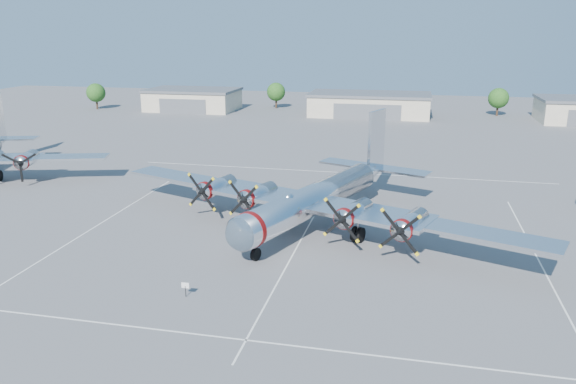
% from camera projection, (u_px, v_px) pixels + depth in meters
% --- Properties ---
extents(ground, '(260.00, 260.00, 0.00)m').
position_uv_depth(ground, '(306.00, 230.00, 58.33)').
color(ground, '#535355').
rests_on(ground, ground).
extents(parking_lines, '(60.00, 50.08, 0.01)m').
position_uv_depth(parking_lines, '(303.00, 236.00, 56.69)').
color(parking_lines, silver).
rests_on(parking_lines, ground).
extents(hangar_west, '(22.60, 14.60, 5.40)m').
position_uv_depth(hangar_west, '(193.00, 99.00, 143.71)').
color(hangar_west, '#BCAE95').
rests_on(hangar_west, ground).
extents(hangar_center, '(28.60, 14.60, 5.40)m').
position_uv_depth(hangar_center, '(369.00, 104.00, 134.41)').
color(hangar_center, '#BCAE95').
rests_on(hangar_center, ground).
extents(tree_far_west, '(4.80, 4.80, 6.64)m').
position_uv_depth(tree_far_west, '(96.00, 93.00, 144.74)').
color(tree_far_west, '#382619').
rests_on(tree_far_west, ground).
extents(tree_west, '(4.80, 4.80, 6.64)m').
position_uv_depth(tree_west, '(276.00, 92.00, 146.69)').
color(tree_west, '#382619').
rests_on(tree_west, ground).
extents(tree_east, '(4.80, 4.80, 6.64)m').
position_uv_depth(tree_east, '(498.00, 98.00, 133.44)').
color(tree_east, '#382619').
rests_on(tree_east, ground).
extents(main_bomber_b29, '(56.53, 47.70, 10.62)m').
position_uv_depth(main_bomber_b29, '(318.00, 225.00, 59.75)').
color(main_bomber_b29, silver).
rests_on(main_bomber_b29, ground).
extents(info_placard, '(0.63, 0.07, 1.20)m').
position_uv_depth(info_placard, '(185.00, 287.00, 43.59)').
color(info_placard, black).
rests_on(info_placard, ground).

